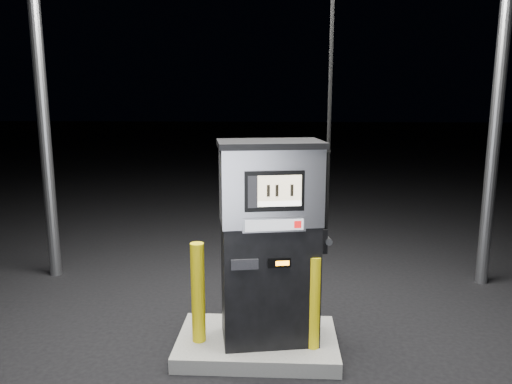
{
  "coord_description": "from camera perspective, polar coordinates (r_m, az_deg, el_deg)",
  "views": [
    {
      "loc": [
        0.22,
        -4.66,
        2.57
      ],
      "look_at": [
        -0.01,
        0.0,
        1.64
      ],
      "focal_mm": 35.0,
      "sensor_mm": 36.0,
      "label": 1
    }
  ],
  "objects": [
    {
      "name": "bollard_right",
      "position": [
        4.89,
        6.64,
        -12.45
      ],
      "size": [
        0.13,
        0.13,
        0.92
      ],
      "primitive_type": "cylinder",
      "rotation": [
        0.0,
        0.0,
        0.05
      ],
      "color": "yellow",
      "rests_on": "pump_island"
    },
    {
      "name": "bollard_left",
      "position": [
        5.0,
        -6.64,
        -11.37
      ],
      "size": [
        0.16,
        0.16,
        1.01
      ],
      "primitive_type": "cylinder",
      "rotation": [
        0.0,
        0.0,
        -0.21
      ],
      "color": "yellow",
      "rests_on": "pump_island"
    },
    {
      "name": "pump_island",
      "position": [
        5.29,
        0.15,
        -16.88
      ],
      "size": [
        1.6,
        1.0,
        0.15
      ],
      "primitive_type": "cube",
      "color": "slate",
      "rests_on": "ground"
    },
    {
      "name": "fuel_dispenser",
      "position": [
        4.84,
        1.62,
        -5.58
      ],
      "size": [
        1.14,
        0.75,
        4.11
      ],
      "rotation": [
        0.0,
        0.0,
        0.17
      ],
      "color": "black",
      "rests_on": "pump_island"
    },
    {
      "name": "ground",
      "position": [
        5.33,
        0.15,
        -17.59
      ],
      "size": [
        80.0,
        80.0,
        0.0
      ],
      "primitive_type": "plane",
      "color": "black",
      "rests_on": "ground"
    }
  ]
}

